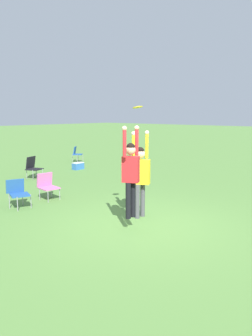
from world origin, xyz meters
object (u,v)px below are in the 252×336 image
cooler_box (78,166)px  camping_chair_0 (47,185)px  camping_chair_3 (18,191)px  camping_chair_5 (33,166)px  person_defending (140,172)px  frisbee (138,107)px  camping_chair_4 (76,153)px  person_jumping (131,170)px

cooler_box → camping_chair_0: bearing=-140.5°
camping_chair_3 → camping_chair_5: (2.64, 3.31, 0.03)m
person_defending → cooler_box: size_ratio=4.23×
frisbee → cooler_box: bearing=59.6°
person_defending → cooler_box: bearing=125.7°
camping_chair_5 → camping_chair_4: bearing=-172.5°
camping_chair_0 → camping_chair_4: (5.66, 5.31, 0.04)m
camping_chair_3 → camping_chair_4: size_ratio=0.96×
person_defending → camping_chair_3: person_defending is taller
camping_chair_5 → person_jumping: bearing=54.3°
cooler_box → frisbee: bearing=-120.4°
camping_chair_0 → cooler_box: camping_chair_0 is taller
camping_chair_0 → cooler_box: (4.16, 3.43, -0.30)m
camping_chair_5 → person_defending: bearing=60.4°
camping_chair_0 → camping_chair_5: camping_chair_5 is taller
camping_chair_0 → camping_chair_4: 7.76m
person_defending → camping_chair_4: bearing=123.3°
camping_chair_3 → camping_chair_4: camping_chair_4 is taller
camping_chair_3 → camping_chair_4: (6.73, 5.44, 0.04)m
frisbee → cooler_box: size_ratio=0.45×
person_defending → camping_chair_0: size_ratio=2.68×
person_jumping → person_defending: bearing=-90.0°
frisbee → camping_chair_3: 4.14m
person_defending → camping_chair_4: (5.17, 8.51, -0.66)m
person_jumping → camping_chair_5: bearing=-41.1°
frisbee → camping_chair_4: (5.50, 8.68, -2.23)m
camping_chair_3 → cooler_box: (5.23, 3.57, -0.30)m
camping_chair_0 → camping_chair_3: camping_chair_0 is taller
person_defending → camping_chair_3: size_ratio=2.74×
person_jumping → camping_chair_4: person_jumping is taller
camping_chair_0 → frisbee: bearing=100.0°
person_jumping → camping_chair_3: (-0.74, 3.46, -0.90)m
frisbee → camping_chair_5: size_ratio=0.26×
camping_chair_0 → camping_chair_3: (-1.07, -0.14, 0.00)m
person_jumping → person_defending: (0.82, 0.39, -0.20)m
person_defending → camping_chair_3: (-1.56, 3.07, -0.70)m
person_defending → camping_chair_0: (-0.49, 3.21, -0.70)m
camping_chair_5 → cooler_box: camping_chair_5 is taller
frisbee → camping_chair_3: frisbee is taller
frisbee → camping_chair_0: (-0.16, 3.38, -2.27)m
person_defending → frisbee: (-0.33, -0.17, 1.57)m
person_jumping → camping_chair_3: 3.65m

